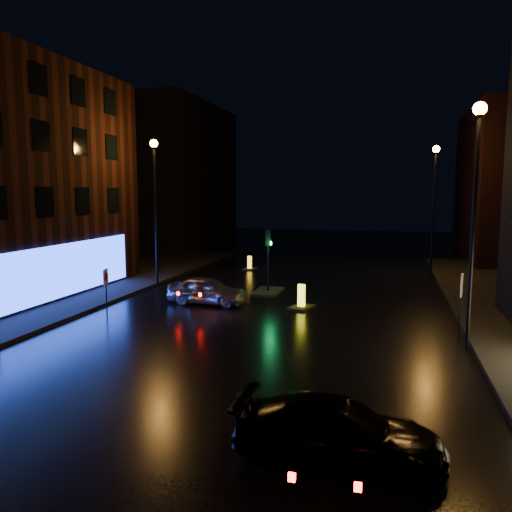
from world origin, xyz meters
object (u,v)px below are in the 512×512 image
object	(u,v)px
traffic_signal	(268,283)
silver_hatchback	(207,290)
bollard_near	(301,303)
dark_sedan	(338,431)
road_sign_right	(461,291)
road_sign_left	(106,281)
bollard_far	(250,267)

from	to	relation	value
traffic_signal	silver_hatchback	distance (m)	4.09
silver_hatchback	bollard_near	distance (m)	4.66
dark_sedan	road_sign_right	distance (m)	10.23
silver_hatchback	road_sign_left	world-z (taller)	road_sign_left
bollard_far	bollard_near	bearing A→B (deg)	-50.56
dark_sedan	bollard_far	size ratio (longest dim) A/B	3.50
traffic_signal	road_sign_right	distance (m)	11.27
road_sign_right	bollard_near	bearing A→B (deg)	-17.56
silver_hatchback	traffic_signal	bearing A→B (deg)	-30.48
road_sign_left	road_sign_right	world-z (taller)	road_sign_right
road_sign_right	dark_sedan	bearing A→B (deg)	80.68
dark_sedan	road_sign_right	xyz separation A→B (m)	(3.50, 9.53, 1.23)
dark_sedan	bollard_far	world-z (taller)	dark_sedan
silver_hatchback	bollard_near	xyz separation A→B (m)	(4.63, 0.17, -0.41)
traffic_signal	dark_sedan	bearing A→B (deg)	-71.67
bollard_near	traffic_signal	bearing A→B (deg)	145.12
bollard_far	road_sign_right	world-z (taller)	road_sign_right
bollard_near	bollard_far	distance (m)	12.15
bollard_far	road_sign_left	size ratio (longest dim) A/B	0.58
silver_hatchback	road_sign_right	bearing A→B (deg)	-104.02
bollard_near	road_sign_right	bearing A→B (deg)	-9.62
silver_hatchback	bollard_near	world-z (taller)	silver_hatchback
dark_sedan	traffic_signal	bearing A→B (deg)	18.74
traffic_signal	road_sign_left	distance (m)	9.01
dark_sedan	road_sign_right	size ratio (longest dim) A/B	1.73
dark_sedan	road_sign_right	world-z (taller)	road_sign_right
road_sign_right	silver_hatchback	bearing A→B (deg)	-5.91
silver_hatchback	dark_sedan	bearing A→B (deg)	-146.61
silver_hatchback	road_sign_left	bearing A→B (deg)	138.73
silver_hatchback	bollard_far	bearing A→B (deg)	7.55
dark_sedan	road_sign_left	world-z (taller)	road_sign_left
road_sign_left	traffic_signal	bearing A→B (deg)	38.94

